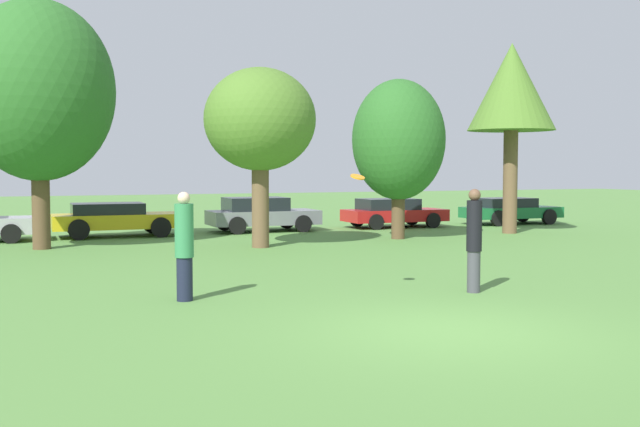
% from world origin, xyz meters
% --- Properties ---
extents(ground_plane, '(120.00, 120.00, 0.00)m').
position_xyz_m(ground_plane, '(0.00, 0.00, 0.00)').
color(ground_plane, '#54843D').
extents(person_thrower, '(0.33, 0.33, 1.93)m').
position_xyz_m(person_thrower, '(-2.94, 3.91, 0.98)').
color(person_thrower, '#191E33').
rests_on(person_thrower, ground).
extents(person_catcher, '(0.29, 0.29, 1.96)m').
position_xyz_m(person_catcher, '(2.29, 2.67, 1.02)').
color(person_catcher, '#3F3F47').
rests_on(person_catcher, ground).
extents(frisbee, '(0.28, 0.26, 0.14)m').
position_xyz_m(frisbee, '(0.10, 3.19, 2.19)').
color(frisbee, orange).
extents(tree_1, '(4.34, 4.34, 7.22)m').
position_xyz_m(tree_1, '(-4.88, 14.02, 4.57)').
color(tree_1, brown).
rests_on(tree_1, ground).
extents(tree_2, '(3.31, 3.31, 5.33)m').
position_xyz_m(tree_2, '(1.15, 11.98, 3.75)').
color(tree_2, brown).
rests_on(tree_2, ground).
extents(tree_3, '(3.11, 3.11, 5.32)m').
position_xyz_m(tree_3, '(6.27, 12.79, 3.29)').
color(tree_3, brown).
rests_on(tree_3, ground).
extents(tree_4, '(3.14, 3.14, 6.87)m').
position_xyz_m(tree_4, '(11.08, 13.12, 5.19)').
color(tree_4, brown).
rests_on(tree_4, ground).
extents(parked_car_yellow, '(4.36, 2.09, 1.17)m').
position_xyz_m(parked_car_yellow, '(-2.35, 17.34, 0.64)').
color(parked_car_yellow, gold).
rests_on(parked_car_yellow, ground).
extents(parked_car_grey, '(4.09, 2.07, 1.28)m').
position_xyz_m(parked_car_grey, '(2.96, 17.37, 0.67)').
color(parked_car_grey, slate).
rests_on(parked_car_grey, ground).
extents(parked_car_red, '(4.09, 1.99, 1.16)m').
position_xyz_m(parked_car_red, '(8.47, 17.20, 0.61)').
color(parked_car_red, red).
rests_on(parked_car_red, ground).
extents(parked_car_green, '(4.16, 2.06, 1.11)m').
position_xyz_m(parked_car_green, '(13.91, 16.86, 0.61)').
color(parked_car_green, '#196633').
rests_on(parked_car_green, ground).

